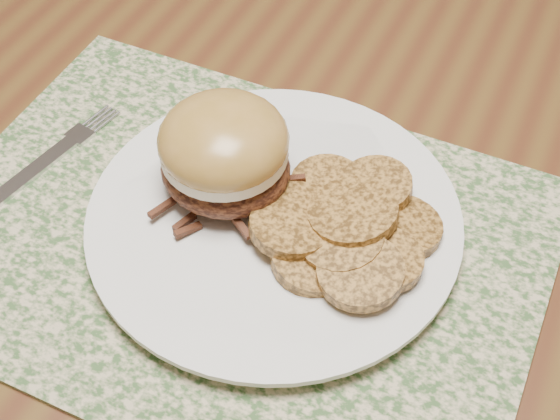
% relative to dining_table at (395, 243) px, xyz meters
% --- Properties ---
extents(dining_table, '(1.50, 0.90, 0.75)m').
position_rel_dining_table_xyz_m(dining_table, '(0.00, 0.00, 0.00)').
color(dining_table, brown).
rests_on(dining_table, ground).
extents(placemat, '(0.45, 0.33, 0.00)m').
position_rel_dining_table_xyz_m(placemat, '(-0.10, -0.11, 0.08)').
color(placemat, '#3B5C2F').
rests_on(placemat, dining_table).
extents(dinner_plate, '(0.26, 0.26, 0.02)m').
position_rel_dining_table_xyz_m(dinner_plate, '(-0.07, -0.09, 0.09)').
color(dinner_plate, white).
rests_on(dinner_plate, placemat).
extents(pork_sandwich, '(0.12, 0.12, 0.07)m').
position_rel_dining_table_xyz_m(pork_sandwich, '(-0.12, -0.08, 0.14)').
color(pork_sandwich, black).
rests_on(pork_sandwich, dinner_plate).
extents(roasted_potatoes, '(0.15, 0.15, 0.04)m').
position_rel_dining_table_xyz_m(roasted_potatoes, '(-0.02, -0.09, 0.11)').
color(roasted_potatoes, '#A67231').
rests_on(roasted_potatoes, dinner_plate).
extents(fork, '(0.05, 0.16, 0.00)m').
position_rel_dining_table_xyz_m(fork, '(-0.27, -0.11, 0.09)').
color(fork, silver).
rests_on(fork, placemat).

